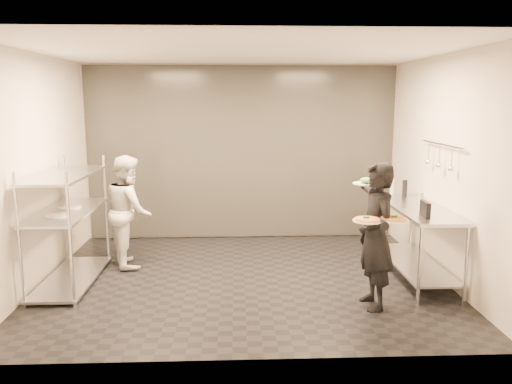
{
  "coord_description": "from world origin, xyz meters",
  "views": [
    {
      "loc": [
        -0.1,
        -6.02,
        2.23
      ],
      "look_at": [
        0.16,
        0.12,
        1.1
      ],
      "focal_mm": 35.0,
      "sensor_mm": 36.0,
      "label": 1
    }
  ],
  "objects_px": {
    "chef": "(129,211)",
    "bottle_dark": "(405,188)",
    "waiter": "(376,236)",
    "pos_monitor": "(425,209)",
    "bottle_green": "(392,186)",
    "prep_counter": "(416,229)",
    "bottle_clear": "(421,200)",
    "pass_rack": "(68,222)",
    "pizza_plate_far": "(394,219)",
    "salad_plate": "(366,182)",
    "pizza_plate_near": "(367,220)"
  },
  "relations": [
    {
      "from": "chef",
      "to": "bottle_clear",
      "type": "bearing_deg",
      "value": -120.42
    },
    {
      "from": "pizza_plate_near",
      "to": "pos_monitor",
      "type": "height_order",
      "value": "pos_monitor"
    },
    {
      "from": "bottle_green",
      "to": "salad_plate",
      "type": "bearing_deg",
      "value": -118.56
    },
    {
      "from": "pass_rack",
      "to": "waiter",
      "type": "height_order",
      "value": "waiter"
    },
    {
      "from": "pass_rack",
      "to": "chef",
      "type": "distance_m",
      "value": 0.89
    },
    {
      "from": "pizza_plate_far",
      "to": "bottle_dark",
      "type": "height_order",
      "value": "bottle_dark"
    },
    {
      "from": "bottle_dark",
      "to": "prep_counter",
      "type": "bearing_deg",
      "value": -94.89
    },
    {
      "from": "bottle_dark",
      "to": "bottle_clear",
      "type": "bearing_deg",
      "value": -94.46
    },
    {
      "from": "pos_monitor",
      "to": "bottle_green",
      "type": "bearing_deg",
      "value": 91.19
    },
    {
      "from": "salad_plate",
      "to": "bottle_clear",
      "type": "height_order",
      "value": "salad_plate"
    },
    {
      "from": "prep_counter",
      "to": "salad_plate",
      "type": "bearing_deg",
      "value": -145.29
    },
    {
      "from": "pizza_plate_far",
      "to": "bottle_green",
      "type": "xyz_separation_m",
      "value": [
        0.59,
        1.93,
        0.01
      ]
    },
    {
      "from": "prep_counter",
      "to": "bottle_clear",
      "type": "bearing_deg",
      "value": -91.74
    },
    {
      "from": "prep_counter",
      "to": "bottle_dark",
      "type": "bearing_deg",
      "value": 85.11
    },
    {
      "from": "chef",
      "to": "bottle_dark",
      "type": "bearing_deg",
      "value": -108.75
    },
    {
      "from": "waiter",
      "to": "chef",
      "type": "distance_m",
      "value": 3.34
    },
    {
      "from": "pizza_plate_near",
      "to": "bottle_clear",
      "type": "relative_size",
      "value": 1.47
    },
    {
      "from": "waiter",
      "to": "bottle_dark",
      "type": "bearing_deg",
      "value": 145.69
    },
    {
      "from": "pass_rack",
      "to": "pizza_plate_far",
      "type": "distance_m",
      "value": 3.84
    },
    {
      "from": "bottle_green",
      "to": "bottle_clear",
      "type": "relative_size",
      "value": 1.26
    },
    {
      "from": "pizza_plate_far",
      "to": "bottle_clear",
      "type": "height_order",
      "value": "bottle_clear"
    },
    {
      "from": "waiter",
      "to": "pos_monitor",
      "type": "relative_size",
      "value": 6.38
    },
    {
      "from": "prep_counter",
      "to": "bottle_green",
      "type": "relative_size",
      "value": 7.13
    },
    {
      "from": "pass_rack",
      "to": "pizza_plate_near",
      "type": "bearing_deg",
      "value": -18.67
    },
    {
      "from": "pass_rack",
      "to": "bottle_dark",
      "type": "bearing_deg",
      "value": 8.64
    },
    {
      "from": "waiter",
      "to": "bottle_clear",
      "type": "distance_m",
      "value": 1.14
    },
    {
      "from": "pass_rack",
      "to": "bottle_green",
      "type": "relative_size",
      "value": 6.33
    },
    {
      "from": "bottle_clear",
      "to": "chef",
      "type": "bearing_deg",
      "value": 168.47
    },
    {
      "from": "bottle_clear",
      "to": "bottle_dark",
      "type": "height_order",
      "value": "bottle_dark"
    },
    {
      "from": "prep_counter",
      "to": "waiter",
      "type": "xyz_separation_m",
      "value": [
        -0.78,
        -0.91,
        0.17
      ]
    },
    {
      "from": "pizza_plate_near",
      "to": "pos_monitor",
      "type": "bearing_deg",
      "value": 35.68
    },
    {
      "from": "chef",
      "to": "pass_rack",
      "type": "bearing_deg",
      "value": 118.74
    },
    {
      "from": "bottle_green",
      "to": "bottle_dark",
      "type": "bearing_deg",
      "value": -46.54
    },
    {
      "from": "waiter",
      "to": "salad_plate",
      "type": "xyz_separation_m",
      "value": [
        -0.04,
        0.34,
        0.53
      ]
    },
    {
      "from": "salad_plate",
      "to": "bottle_green",
      "type": "relative_size",
      "value": 1.18
    },
    {
      "from": "bottle_clear",
      "to": "pizza_plate_far",
      "type": "bearing_deg",
      "value": -122.8
    },
    {
      "from": "waiter",
      "to": "pizza_plate_far",
      "type": "xyz_separation_m",
      "value": [
        0.12,
        -0.22,
        0.24
      ]
    },
    {
      "from": "pizza_plate_far",
      "to": "prep_counter",
      "type": "bearing_deg",
      "value": 59.57
    },
    {
      "from": "pizza_plate_far",
      "to": "pos_monitor",
      "type": "bearing_deg",
      "value": 46.62
    },
    {
      "from": "waiter",
      "to": "pizza_plate_near",
      "type": "distance_m",
      "value": 0.38
    },
    {
      "from": "waiter",
      "to": "pizza_plate_near",
      "type": "bearing_deg",
      "value": -40.72
    },
    {
      "from": "waiter",
      "to": "bottle_dark",
      "type": "height_order",
      "value": "waiter"
    },
    {
      "from": "pizza_plate_far",
      "to": "salad_plate",
      "type": "bearing_deg",
      "value": 104.85
    },
    {
      "from": "pass_rack",
      "to": "bottle_dark",
      "type": "relative_size",
      "value": 6.89
    },
    {
      "from": "chef",
      "to": "prep_counter",
      "type": "bearing_deg",
      "value": -118.85
    },
    {
      "from": "bottle_green",
      "to": "prep_counter",
      "type": "bearing_deg",
      "value": -84.83
    },
    {
      "from": "pizza_plate_far",
      "to": "salad_plate",
      "type": "relative_size",
      "value": 1.0
    },
    {
      "from": "pos_monitor",
      "to": "bottle_clear",
      "type": "distance_m",
      "value": 0.46
    },
    {
      "from": "prep_counter",
      "to": "bottle_clear",
      "type": "relative_size",
      "value": 8.98
    },
    {
      "from": "pizza_plate_near",
      "to": "salad_plate",
      "type": "relative_size",
      "value": 0.99
    }
  ]
}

